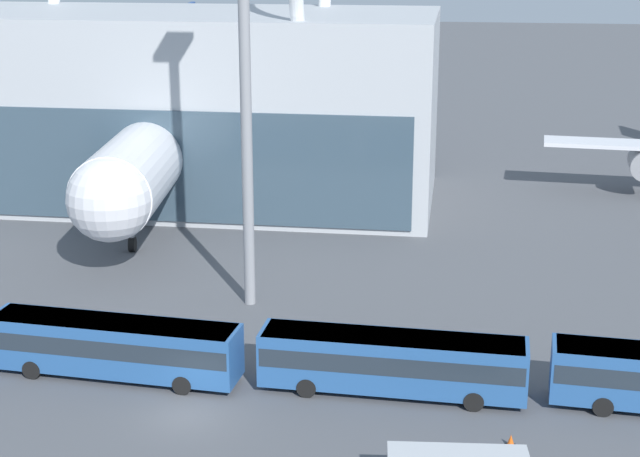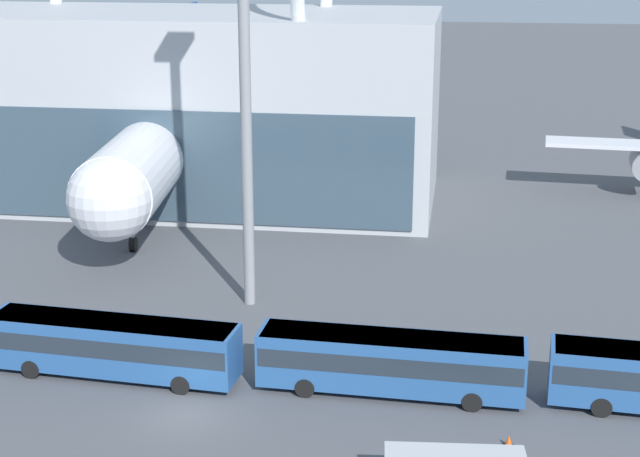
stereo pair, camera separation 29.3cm
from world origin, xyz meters
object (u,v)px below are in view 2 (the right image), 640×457
at_px(shuttle_bus_2, 391,360).
at_px(floodlight_mast, 244,51).
at_px(traffic_cone_0, 509,441).
at_px(shuttle_bus_1, 113,344).
at_px(airliner_at_gate_near, 164,141).

height_order(shuttle_bus_2, floodlight_mast, floodlight_mast).
bearing_deg(traffic_cone_0, shuttle_bus_1, 167.41).
bearing_deg(shuttle_bus_2, floodlight_mast, 132.83).
distance_m(shuttle_bus_1, floodlight_mast, 18.59).
distance_m(shuttle_bus_1, shuttle_bus_2, 14.47).
relative_size(shuttle_bus_1, floodlight_mast, 0.49).
xyz_separation_m(shuttle_bus_2, traffic_cone_0, (5.74, -4.60, -1.54)).
bearing_deg(traffic_cone_0, airliner_at_gate_near, 126.07).
xyz_separation_m(shuttle_bus_1, shuttle_bus_2, (14.47, 0.09, 0.00)).
xyz_separation_m(airliner_at_gate_near, shuttle_bus_1, (7.30, -33.24, -3.67)).
height_order(shuttle_bus_1, shuttle_bus_2, same).
relative_size(airliner_at_gate_near, shuttle_bus_2, 3.14).
xyz_separation_m(shuttle_bus_2, floodlight_mast, (-9.69, 11.32, 13.88)).
bearing_deg(floodlight_mast, shuttle_bus_1, -112.71).
distance_m(airliner_at_gate_near, shuttle_bus_2, 39.83).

